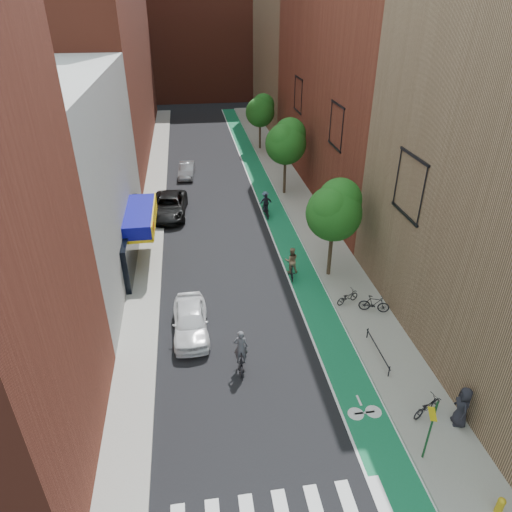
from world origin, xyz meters
name	(u,v)px	position (x,y,z in m)	size (l,w,h in m)	color
ground	(269,406)	(0.00, 0.00, 0.00)	(160.00, 160.00, 0.00)	black
bike_lane	(263,187)	(4.00, 26.00, 0.01)	(2.00, 68.00, 0.01)	#126737
sidewalk_left	(155,192)	(-6.00, 26.00, 0.07)	(2.00, 68.00, 0.15)	gray
sidewalk_right	(289,185)	(6.50, 26.00, 0.07)	(3.00, 68.00, 0.15)	gray
building_left_white	(52,179)	(-11.00, 14.00, 6.00)	(8.00, 20.00, 12.00)	silver
building_left_far_red	(103,45)	(-11.00, 42.00, 11.00)	(8.00, 36.00, 22.00)	maroon
building_right_mid_red	(358,59)	(12.00, 26.00, 11.00)	(8.00, 28.00, 22.00)	maroon
building_right_far_tan	(294,53)	(12.00, 50.00, 9.00)	(8.00, 20.00, 18.00)	#8C6B4C
building_far_closure	(196,34)	(0.00, 72.00, 10.00)	(30.00, 14.00, 20.00)	maroon
tree_near	(335,209)	(5.65, 10.02, 4.66)	(3.40, 3.36, 6.42)	#332619
tree_mid	(286,141)	(5.65, 24.02, 4.89)	(3.55, 3.53, 6.74)	#332619
tree_far	(260,110)	(5.65, 38.02, 4.50)	(3.30, 3.25, 6.21)	#332619
sign_pole	(430,427)	(5.38, -3.50, 1.84)	(0.13, 0.71, 3.00)	#194C26
parked_car_white	(190,321)	(-3.25, 5.59, 0.78)	(1.83, 4.55, 1.55)	white
parked_car_black	(169,206)	(-4.57, 20.96, 0.81)	(2.69, 5.83, 1.62)	black
parked_car_silver	(187,170)	(-3.00, 30.02, 0.67)	(1.43, 4.09, 1.35)	gray
cyclist_lead	(241,356)	(-0.94, 2.50, 0.78)	(0.75, 1.73, 2.23)	black
cyclist_lane_near	(291,265)	(3.20, 10.20, 0.89)	(0.90, 1.74, 2.08)	black
cyclist_lane_mid	(266,208)	(3.20, 19.56, 0.69)	(0.92, 1.88, 1.92)	black
cyclist_lane_far	(265,204)	(3.20, 20.06, 0.85)	(1.09, 1.65, 1.92)	black
parked_bike_near	(427,407)	(6.50, -1.53, 0.57)	(0.56, 1.59, 0.84)	black
parked_bike_mid	(374,304)	(6.97, 5.74, 0.66)	(0.48, 1.71, 1.02)	black
parked_bike_far	(348,297)	(5.77, 6.76, 0.55)	(0.53, 1.51, 0.80)	black
pedestrian	(463,407)	(7.60, -2.19, 1.11)	(0.93, 0.61, 1.91)	black
fire_hydrant	(500,505)	(6.94, -5.94, 0.56)	(0.27, 0.27, 0.78)	gold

